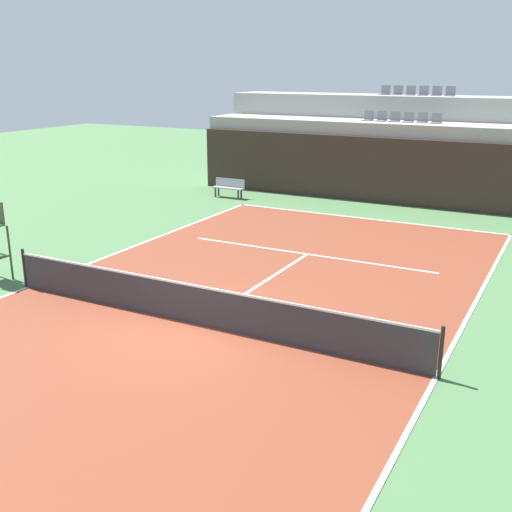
{
  "coord_description": "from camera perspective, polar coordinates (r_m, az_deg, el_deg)",
  "views": [
    {
      "loc": [
        7.41,
        -11.09,
        5.7
      ],
      "look_at": [
        0.48,
        2.0,
        1.2
      ],
      "focal_mm": 43.6,
      "sensor_mm": 36.0,
      "label": 1
    }
  ],
  "objects": [
    {
      "name": "court_surface",
      "position": [
        14.5,
        -5.41,
        -6.3
      ],
      "size": [
        11.0,
        24.0,
        0.01
      ],
      "primitive_type": "cube",
      "color": "brown",
      "rests_on": "ground_plane"
    },
    {
      "name": "back_wall",
      "position": [
        27.65,
        12.12,
        7.62
      ],
      "size": [
        18.35,
        0.3,
        2.83
      ],
      "primitive_type": "cube",
      "color": "#33231E",
      "rests_on": "ground_plane"
    },
    {
      "name": "sideline_right",
      "position": [
        12.62,
        16.18,
        -10.63
      ],
      "size": [
        0.1,
        24.0,
        0.0
      ],
      "primitive_type": "cube",
      "color": "white",
      "rests_on": "court_surface"
    },
    {
      "name": "sideline_left",
      "position": [
        17.91,
        -20.2,
        -2.7
      ],
      "size": [
        0.1,
        24.0,
        0.0
      ],
      "primitive_type": "cube",
      "color": "white",
      "rests_on": "court_surface"
    },
    {
      "name": "seating_row_lower",
      "position": [
        28.8,
        13.21,
        12.14
      ],
      "size": [
        3.49,
        0.44,
        0.44
      ],
      "color": "slate",
      "rests_on": "stands_tier_lower"
    },
    {
      "name": "seating_row_upper",
      "position": [
        31.06,
        14.54,
        14.31
      ],
      "size": [
        3.49,
        0.44,
        0.44
      ],
      "color": "slate",
      "rests_on": "stands_tier_upper"
    },
    {
      "name": "ground_plane",
      "position": [
        14.5,
        -5.41,
        -6.32
      ],
      "size": [
        80.0,
        80.0,
        0.0
      ],
      "primitive_type": "plane",
      "color": "#477042"
    },
    {
      "name": "tennis_net",
      "position": [
        14.31,
        -5.47,
        -4.45
      ],
      "size": [
        11.08,
        0.08,
        1.07
      ],
      "color": "black",
      "rests_on": "court_surface"
    },
    {
      "name": "player_bench",
      "position": [
        28.5,
        -2.5,
        6.4
      ],
      "size": [
        1.5,
        0.4,
        0.85
      ],
      "color": "#99999E",
      "rests_on": "ground_plane"
    },
    {
      "name": "centre_service_line",
      "position": [
        17.07,
        0.46,
        -2.56
      ],
      "size": [
        0.1,
        6.4,
        0.0
      ],
      "primitive_type": "cube",
      "color": "white",
      "rests_on": "court_surface"
    },
    {
      "name": "stands_tier_upper",
      "position": [
        31.14,
        14.18,
        9.99
      ],
      "size": [
        18.35,
        2.4,
        4.44
      ],
      "primitive_type": "cube",
      "color": "#9E9E99",
      "rests_on": "ground_plane"
    },
    {
      "name": "service_line_far",
      "position": [
        19.83,
        4.73,
        0.17
      ],
      "size": [
        8.26,
        0.1,
        0.0
      ],
      "primitive_type": "cube",
      "color": "white",
      "rests_on": "court_surface"
    },
    {
      "name": "baseline_far",
      "position": [
        24.86,
        9.82,
        3.43
      ],
      "size": [
        11.0,
        0.1,
        0.0
      ],
      "primitive_type": "cube",
      "color": "white",
      "rests_on": "court_surface"
    },
    {
      "name": "stands_tier_lower",
      "position": [
        28.9,
        12.91,
        8.53
      ],
      "size": [
        18.35,
        2.4,
        3.4
      ],
      "primitive_type": "cube",
      "color": "#9E9E99",
      "rests_on": "ground_plane"
    }
  ]
}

